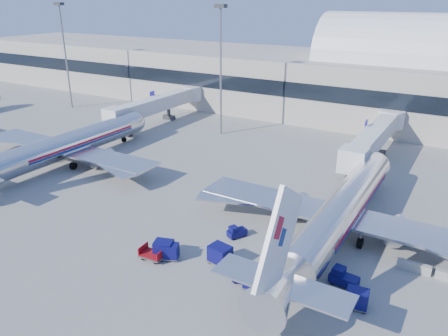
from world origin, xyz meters
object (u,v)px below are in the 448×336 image
Objects in this scene: airliner_main at (340,212)px; mast_far_west at (64,41)px; airliner_mid at (65,146)px; cart_open_red at (153,255)px; tug_left at (236,232)px; cart_solo_near at (255,279)px; tug_lead at (244,277)px; barrier_near at (414,267)px; jetbridge_near at (377,135)px; cart_train_b at (170,251)px; cart_train_c at (164,248)px; cart_solo_far at (357,298)px; mast_west at (221,52)px; cart_train_a at (220,254)px; tug_right at (343,277)px; jetbridge_mid at (161,103)px.

mast_far_west is at bearing 159.99° from airliner_main.
cart_open_red is (27.85, -13.40, -2.49)m from airliner_mid.
cart_solo_near is at bearing -112.49° from tug_left.
airliner_main reaches higher than cart_open_red.
barrier_near is at bearing 32.74° from tug_lead.
cart_train_b is at bearing -104.97° from jetbridge_near.
jetbridge_near is 11.56× the size of cart_open_red.
airliner_mid is 33.32m from tug_left.
airliner_mid is 40.49m from cart_solo_near.
barrier_near is 23.72m from cart_train_c.
mast_far_west reaches higher than cart_solo_far.
cart_solo_near is (38.50, -12.38, -1.98)m from airliner_mid.
tug_lead is (-12.75, -9.70, 0.16)m from barrier_near.
cart_open_red is at bearing 176.38° from cart_solo_near.
mast_far_west is 9.89× the size of tug_left.
tug_lead reaches higher than cart_open_red.
mast_far_west is 1.00× the size of mast_west.
tug_left is 5.23m from cart_train_a.
mast_far_west is 76.68m from tug_lead.
cart_train_a is 1.10× the size of cart_train_b.
mast_west reaches higher than jetbridge_near.
mast_west is 7.53× the size of barrier_near.
tug_right is (5.31, -34.22, -3.19)m from jetbridge_near.
airliner_mid is 31.85m from cart_train_b.
mast_far_west is 84.11m from barrier_near.
airliner_main reaches higher than jetbridge_mid.
cart_solo_near is at bearing -22.36° from cart_train_b.
airliner_main is 1.00× the size of airliner_mid.
cart_solo_near is (10.02, 0.09, 0.04)m from cart_train_c.
mast_west is (14.40, -0.81, 10.86)m from jetbridge_mid.
mast_far_west is 40.00m from mast_west.
tug_lead is (39.65, -38.51, -3.32)m from jetbridge_mid.
airliner_mid reaches higher than tug_lead.
jetbridge_near is 12.09× the size of cart_train_c.
airliner_mid is 1.65× the size of mast_far_west.
jetbridge_near is at bearing 109.85° from barrier_near.
tug_lead is (37.25, -12.20, -2.32)m from airliner_mid.
cart_train_c is at bearing -158.49° from tug_right.
tug_right is 1.20× the size of cart_train_b.
airliner_mid is 45.65m from tug_right.
mast_far_west reaches higher than airliner_main.
barrier_near is at bearing 36.54° from cart_train_a.
barrier_near is 1.15× the size of tug_right.
cart_train_a is at bearing -159.99° from tug_right.
barrier_near is 1.51× the size of cart_solo_far.
tug_left is (-9.24, -5.58, -2.32)m from airliner_main.
cart_solo_near reaches higher than barrier_near.
jetbridge_near reaches higher than tug_left.
mast_far_west is at bearing 148.04° from cart_solo_far.
cart_solo_far is at bearing -36.67° from jetbridge_mid.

